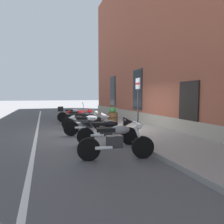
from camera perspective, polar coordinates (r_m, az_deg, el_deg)
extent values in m
plane|color=#4C4C4F|center=(9.48, -1.34, -5.65)|extent=(140.00, 140.00, 0.00)
cube|color=gray|center=(9.98, 6.29, -4.75)|extent=(29.30, 2.78, 0.14)
cube|color=silver|center=(9.04, -21.14, -6.44)|extent=(29.30, 0.12, 0.01)
cube|color=brown|center=(13.30, 27.35, 20.57)|extent=(23.30, 7.04, 10.92)
cube|color=gray|center=(10.59, 12.91, -2.77)|extent=(23.30, 0.10, 0.70)
cube|color=#2D2D33|center=(16.84, 0.26, 6.03)|extent=(1.22, 0.06, 2.52)
cube|color=black|center=(16.83, 0.16, 6.03)|extent=(1.10, 0.03, 2.40)
cube|color=#2D2D33|center=(12.55, 7.43, 6.46)|extent=(1.22, 0.06, 2.52)
cube|color=black|center=(12.53, 7.31, 6.47)|extent=(1.10, 0.03, 2.40)
cube|color=black|center=(8.64, 21.31, 0.72)|extent=(1.10, 0.08, 2.30)
cylinder|color=black|center=(13.17, -7.79, -1.37)|extent=(0.23, 0.65, 0.64)
cylinder|color=black|center=(13.22, -14.21, -1.45)|extent=(0.23, 0.65, 0.64)
cylinder|color=silver|center=(13.15, -8.24, -0.35)|extent=(0.12, 0.31, 0.61)
cube|color=#28282B|center=(13.16, -11.24, -0.64)|extent=(0.29, 0.47, 0.32)
ellipsoid|color=#B7BABF|center=(13.14, -10.60, 0.44)|extent=(0.35, 0.56, 0.24)
cube|color=black|center=(13.15, -12.26, 0.46)|extent=(0.30, 0.51, 0.10)
cylinder|color=silver|center=(13.12, -8.61, 1.21)|extent=(0.62, 0.15, 0.04)
cylinder|color=silver|center=(13.07, -12.56, -1.27)|extent=(0.17, 0.46, 0.09)
cube|color=#B2BCC6|center=(13.11, -8.36, 1.99)|extent=(0.38, 0.20, 0.40)
cube|color=black|center=(13.19, -14.69, 0.86)|extent=(0.41, 0.38, 0.30)
cylinder|color=black|center=(11.59, -6.14, -2.22)|extent=(0.30, 0.63, 0.63)
cylinder|color=black|center=(11.76, -12.75, -2.21)|extent=(0.30, 0.63, 0.63)
cylinder|color=silver|center=(11.57, -6.64, -1.07)|extent=(0.15, 0.30, 0.60)
cube|color=#28282B|center=(11.64, -9.73, -1.34)|extent=(0.34, 0.49, 0.32)
ellipsoid|color=red|center=(11.60, -9.01, -0.16)|extent=(0.40, 0.57, 0.24)
cube|color=black|center=(11.65, -10.86, -0.12)|extent=(0.35, 0.52, 0.10)
cylinder|color=silver|center=(11.54, -7.06, 0.68)|extent=(0.60, 0.22, 0.04)
cylinder|color=silver|center=(11.58, -11.27, -2.04)|extent=(0.22, 0.46, 0.09)
cone|color=red|center=(11.54, -6.41, 0.19)|extent=(0.44, 0.43, 0.36)
cone|color=red|center=(11.71, -12.69, -0.03)|extent=(0.31, 0.32, 0.24)
cylinder|color=black|center=(10.02, -3.91, -3.30)|extent=(0.28, 0.63, 0.62)
cylinder|color=black|center=(10.14, -12.65, -3.30)|extent=(0.28, 0.63, 0.62)
cylinder|color=silver|center=(9.99, -4.49, -1.88)|extent=(0.15, 0.32, 0.63)
cube|color=#28282B|center=(10.03, -8.61, -2.29)|extent=(0.33, 0.48, 0.32)
ellipsoid|color=black|center=(9.99, -7.77, -0.76)|extent=(0.39, 0.57, 0.24)
cube|color=black|center=(10.03, -9.94, -0.71)|extent=(0.34, 0.52, 0.10)
cylinder|color=silver|center=(9.95, -4.97, 0.23)|extent=(0.61, 0.20, 0.04)
cylinder|color=silver|center=(9.96, -10.38, -3.12)|extent=(0.21, 0.46, 0.09)
sphere|color=silver|center=(9.96, -4.51, -0.17)|extent=(0.18, 0.18, 0.18)
cylinder|color=black|center=(8.43, -1.58, -4.72)|extent=(0.31, 0.65, 0.64)
cylinder|color=black|center=(8.57, -11.78, -4.67)|extent=(0.31, 0.65, 0.64)
cylinder|color=silver|center=(8.40, -2.26, -3.11)|extent=(0.16, 0.31, 0.61)
cube|color=#28282B|center=(8.45, -7.07, -3.51)|extent=(0.34, 0.49, 0.32)
ellipsoid|color=silver|center=(8.40, -6.07, -1.83)|extent=(0.41, 0.57, 0.24)
cube|color=black|center=(8.44, -8.64, -1.76)|extent=(0.36, 0.52, 0.10)
cylinder|color=silver|center=(8.36, -2.82, -0.67)|extent=(0.60, 0.22, 0.04)
cylinder|color=silver|center=(8.38, -9.19, -4.49)|extent=(0.22, 0.46, 0.09)
cone|color=silver|center=(8.37, -1.93, -1.35)|extent=(0.45, 0.43, 0.36)
cone|color=silver|center=(8.51, -11.70, -1.62)|extent=(0.31, 0.32, 0.24)
cylinder|color=black|center=(6.93, 5.05, -6.95)|extent=(0.29, 0.62, 0.61)
cylinder|color=black|center=(6.90, -7.66, -7.02)|extent=(0.29, 0.62, 0.61)
cylinder|color=silver|center=(6.87, 4.23, -5.00)|extent=(0.15, 0.31, 0.61)
cube|color=#28282B|center=(6.84, -1.72, -5.55)|extent=(0.34, 0.48, 0.32)
ellipsoid|color=black|center=(6.80, -0.46, -3.47)|extent=(0.40, 0.57, 0.24)
cube|color=black|center=(6.80, -3.67, -3.40)|extent=(0.35, 0.52, 0.10)
cylinder|color=silver|center=(6.81, 3.58, -2.03)|extent=(0.60, 0.21, 0.04)
cylinder|color=silver|center=(6.75, -4.27, -6.82)|extent=(0.22, 0.46, 0.09)
cone|color=black|center=(6.84, 4.66, -2.85)|extent=(0.44, 0.43, 0.36)
cone|color=black|center=(6.82, -7.54, -3.24)|extent=(0.31, 0.32, 0.24)
cylinder|color=black|center=(5.51, 8.91, -10.04)|extent=(0.23, 0.62, 0.61)
cylinder|color=black|center=(5.27, -6.75, -10.68)|extent=(0.23, 0.62, 0.61)
cylinder|color=silver|center=(5.42, 7.93, -7.31)|extent=(0.13, 0.33, 0.67)
cube|color=#28282B|center=(5.29, 0.73, -8.59)|extent=(0.30, 0.47, 0.32)
ellipsoid|color=slate|center=(5.25, 2.35, -5.17)|extent=(0.35, 0.56, 0.24)
cube|color=black|center=(5.19, -1.79, -5.17)|extent=(0.31, 0.51, 0.10)
cylinder|color=silver|center=(5.33, 7.15, -3.21)|extent=(0.62, 0.15, 0.04)
cylinder|color=silver|center=(5.17, -2.40, -10.40)|extent=(0.17, 0.46, 0.09)
sphere|color=silver|center=(5.36, 7.97, -3.93)|extent=(0.18, 0.18, 0.18)
cylinder|color=#4C4C51|center=(8.13, 7.58, 1.79)|extent=(0.06, 0.06, 2.31)
cube|color=white|center=(8.13, 7.52, 8.17)|extent=(0.36, 0.03, 0.44)
cube|color=red|center=(8.12, 7.42, 8.18)|extent=(0.36, 0.01, 0.08)
cylinder|color=brown|center=(11.81, 0.18, -1.53)|extent=(0.61, 0.61, 0.56)
cylinder|color=black|center=(11.81, 0.18, -1.53)|extent=(0.64, 0.64, 0.04)
sphere|color=#28602D|center=(11.78, 0.18, 0.51)|extent=(0.40, 0.40, 0.40)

